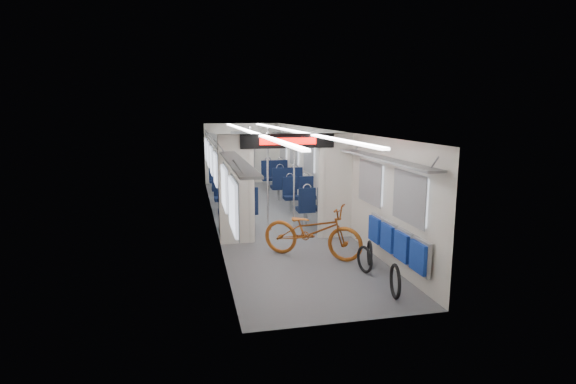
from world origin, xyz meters
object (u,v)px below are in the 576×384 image
Objects in this scene: bike_hoop_c at (370,254)px; seat_bay_far_right at (281,178)px; flip_bench at (396,242)px; bike_hoop_a at (395,283)px; stanchion_far_right at (268,165)px; stanchion_near_right at (294,184)px; bike_hoop_b at (365,261)px; seat_bay_near_left at (234,199)px; stanchion_far_left at (250,166)px; bicycle at (312,231)px; seat_bay_near_right at (307,198)px; stanchion_near_left at (268,184)px; seat_bay_far_left at (224,180)px.

seat_bay_far_right is (-0.18, 7.24, 0.36)m from bike_hoop_c.
flip_bench is 0.69m from bike_hoop_c.
bike_hoop_a reaches higher than bike_hoop_c.
stanchion_near_right is at bearing -90.69° from stanchion_far_right.
seat_bay_near_left is at bearing 112.76° from bike_hoop_b.
bike_hoop_a is 5.76m from seat_bay_near_left.
bike_hoop_b is at bearing -76.55° from stanchion_near_right.
stanchion_far_left is 1.00× the size of stanchion_far_right.
seat_bay_far_right is at bearing 89.59° from bike_hoop_b.
bicycle is 5.35m from stanchion_far_left.
flip_bench is 1.10× the size of seat_bay_near_right.
stanchion_near_right is (-0.69, -1.50, 0.62)m from seat_bay_near_right.
bike_hoop_c is at bearing -77.24° from stanchion_far_left.
bike_hoop_b is 0.41m from bike_hoop_c.
flip_bench reaches higher than bike_hoop_c.
seat_bay_near_right reaches higher than bike_hoop_c.
stanchion_near_right is at bearing 100.00° from bike_hoop_a.
stanchion_far_right is (1.22, 1.96, 0.60)m from seat_bay_near_left.
stanchion_near_right is 1.00× the size of stanchion_far_left.
stanchion_near_right is at bearing 33.41° from bicycle.
seat_bay_near_left is at bearing 174.96° from seat_bay_near_right.
bike_hoop_b is at bearing 91.56° from bike_hoop_a.
stanchion_far_left reaches higher than seat_bay_near_right.
bike_hoop_a is (0.69, -2.13, -0.27)m from bicycle.
seat_bay_near_left reaches higher than bike_hoop_b.
bicycle is 0.86× the size of stanchion_near_left.
bike_hoop_b is at bearing -112.47° from bicycle.
stanchion_far_right is at bearing 58.00° from seat_bay_near_left.
bike_hoop_a is at bearing -127.71° from bicycle.
flip_bench reaches higher than bike_hoop_a.
seat_bay_far_left is at bearing 90.00° from seat_bay_near_left.
stanchion_near_left is at bearing -133.74° from seat_bay_near_right.
bike_hoop_b is 0.24× the size of seat_bay_far_left.
seat_bay_far_right is 4.92m from stanchion_near_left.
seat_bay_far_right is 0.98× the size of stanchion_near_left.
stanchion_far_right reaches higher than bike_hoop_c.
flip_bench is at bearing -102.36° from bicycle.
bike_hoop_a is at bearing -90.26° from seat_bay_near_right.
stanchion_near_left is at bearing -67.28° from seat_bay_near_left.
seat_bay_far_right is at bearing 47.32° from stanchion_far_left.
flip_bench is at bearing -76.21° from stanchion_far_left.
seat_bay_far_right is at bearing 75.15° from stanchion_near_left.
stanchion_near_right reaches higher than seat_bay_near_left.
stanchion_near_left is at bearing 50.48° from bicycle.
bike_hoop_c is 6.19m from stanchion_far_left.
bike_hoop_a is 1.12× the size of bike_hoop_b.
bike_hoop_c is at bearing -82.11° from stanchion_far_right.
seat_bay_far_left is 0.88× the size of seat_bay_far_right.
seat_bay_near_right is (1.87, -0.17, -0.02)m from seat_bay_near_left.
bike_hoop_b is 7.81m from seat_bay_far_left.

